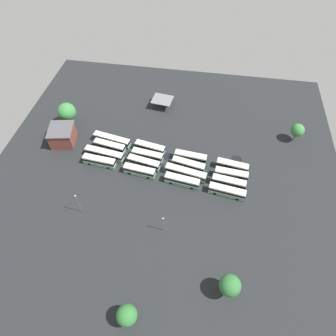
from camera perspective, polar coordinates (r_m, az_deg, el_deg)
name	(u,v)px	position (r m, az deg, el deg)	size (l,w,h in m)	color
ground_plane	(166,167)	(106.88, -0.46, 0.22)	(125.45, 125.45, 0.00)	black
bus_row0_slot0	(99,161)	(109.06, -13.19, 1.31)	(12.20, 3.62, 3.53)	silver
bus_row0_slot1	(104,154)	(111.07, -12.28, 2.72)	(14.84, 4.55, 3.53)	silver
bus_row0_slot2	(110,146)	(113.28, -11.26, 4.17)	(12.39, 4.57, 3.53)	silver
bus_row0_slot3	(112,140)	(115.57, -10.87, 5.43)	(14.84, 5.27, 3.53)	silver
bus_row1_slot0	(140,171)	(103.83, -5.55, -0.54)	(11.53, 3.87, 3.53)	silver
bus_row1_slot1	(144,163)	(106.07, -4.72, 1.04)	(12.14, 4.66, 3.53)	silver
bus_row1_slot2	(147,155)	(108.31, -4.01, 2.49)	(11.78, 4.08, 3.53)	silver
bus_row1_slot3	(150,148)	(110.82, -3.52, 3.97)	(11.71, 4.66, 3.53)	silver
bus_row2_slot0	(182,181)	(100.82, 2.77, -2.47)	(12.28, 4.16, 3.53)	silver
bus_row2_slot1	(186,173)	(102.97, 3.42, -0.93)	(14.85, 5.18, 3.53)	silver
bus_row2_slot2	(188,165)	(105.32, 3.98, 0.62)	(12.20, 4.87, 3.53)	silver
bus_row2_slot3	(191,157)	(107.80, 4.40, 2.14)	(11.93, 3.78, 3.53)	silver
bus_row3_slot0	(227,191)	(100.09, 11.39, -4.46)	(12.46, 4.26, 3.53)	silver
bus_row3_slot1	(229,182)	(102.43, 11.72, -2.73)	(11.72, 4.07, 3.53)	silver
bus_row3_slot2	(231,174)	(104.74, 12.18, -1.20)	(11.56, 3.47, 3.53)	silver
bus_row3_slot3	(232,166)	(107.25, 12.36, 0.41)	(11.49, 4.22, 3.53)	silver
depot_building	(62,135)	(120.11, -19.82, 6.01)	(10.73, 11.39, 6.72)	brown
maintenance_shelter	(162,100)	(129.28, -1.11, 13.13)	(9.42, 8.43, 3.63)	slate
lamp_post_far_corner	(78,203)	(96.02, -17.01, -6.54)	(0.56, 0.28, 9.19)	slate
lamp_post_by_building	(163,224)	(89.32, -0.92, -10.78)	(0.56, 0.28, 7.37)	slate
tree_south_edge	(298,130)	(122.73, 23.86, 6.72)	(5.03, 5.03, 7.74)	brown
tree_west_edge	(67,112)	(125.32, -19.06, 10.25)	(7.26, 7.26, 9.89)	brown
tree_northwest	(127,315)	(80.68, -8.02, -26.46)	(5.28, 5.28, 7.22)	brown
tree_east_edge	(230,285)	(82.07, 11.93, -21.40)	(5.69, 5.69, 8.69)	brown
puddle_back_corner	(237,160)	(112.08, 13.19, 1.61)	(4.16, 4.16, 0.01)	black
puddle_near_shelter	(163,167)	(106.90, -1.06, 0.23)	(3.08, 3.08, 0.01)	black
puddle_between_rows	(167,156)	(110.17, -0.14, 2.28)	(3.74, 3.74, 0.01)	black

